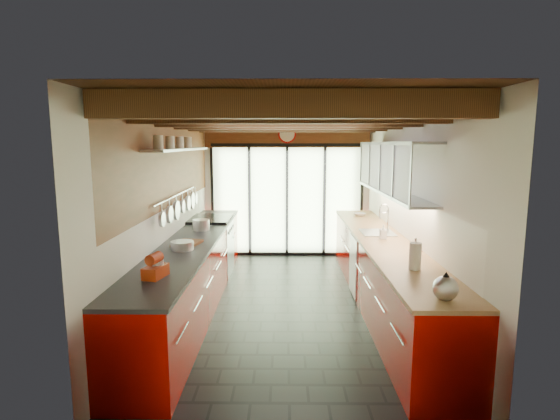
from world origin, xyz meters
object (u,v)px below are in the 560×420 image
at_px(paper_towel, 415,256).
at_px(kettle, 445,287).
at_px(soap_bottle, 383,232).
at_px(bowl, 359,214).
at_px(stand_mixer, 156,267).

bearing_deg(paper_towel, kettle, -90.00).
bearing_deg(kettle, paper_towel, 90.00).
bearing_deg(soap_bottle, kettle, -90.00).
distance_m(paper_towel, bowl, 3.30).
relative_size(soap_bottle, bowl, 0.93).
relative_size(paper_towel, soap_bottle, 1.73).
distance_m(kettle, bowl, 4.14).
height_order(kettle, paper_towel, paper_towel).
xyz_separation_m(stand_mixer, soap_bottle, (2.54, 1.70, -0.00)).
relative_size(paper_towel, bowl, 1.62).
bearing_deg(paper_towel, soap_bottle, 90.00).
relative_size(stand_mixer, bowl, 1.45).
bearing_deg(stand_mixer, soap_bottle, 33.86).
xyz_separation_m(soap_bottle, bowl, (0.00, 1.87, -0.07)).
height_order(stand_mixer, bowl, stand_mixer).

